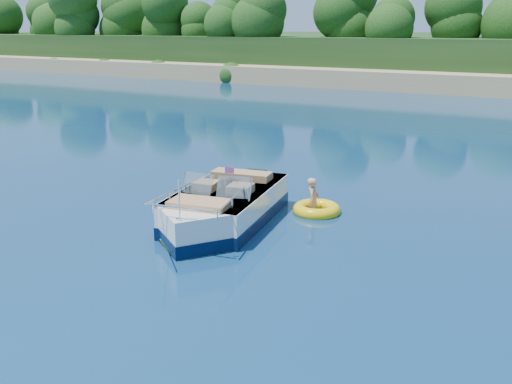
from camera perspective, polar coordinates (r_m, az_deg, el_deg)
ground at (r=14.28m, az=-9.41°, el=-4.27°), size 160.00×160.00×0.00m
shoreline at (r=74.63m, az=23.94°, el=11.81°), size 170.00×59.00×6.00m
treeline at (r=51.98m, az=21.42°, el=15.81°), size 150.00×7.12×8.19m
motorboat at (r=14.70m, az=-3.48°, el=-1.87°), size 2.84×5.97×2.01m
tow_tube at (r=15.81m, az=6.09°, el=-1.76°), size 1.54×1.54×0.35m
boy at (r=15.87m, az=5.71°, el=-2.02°), size 0.51×0.77×1.40m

